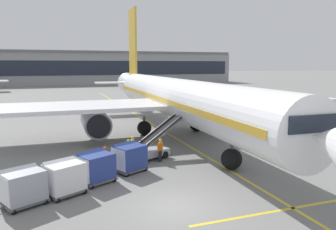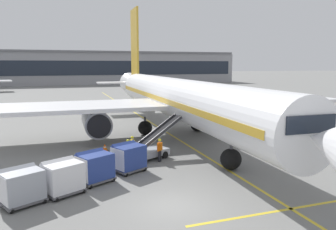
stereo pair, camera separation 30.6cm
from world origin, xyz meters
name	(u,v)px [view 2 (the right image)]	position (x,y,z in m)	size (l,w,h in m)	color
ground_plane	(173,206)	(0.00, 0.00, 0.00)	(600.00, 600.00, 0.00)	slate
parked_airplane	(175,98)	(5.86, 15.82, 3.75)	(35.67, 45.87, 15.36)	white
belt_loader	(149,147)	(1.10, 8.52, 0.88)	(5.30, 3.35, 3.12)	#A3A8B2
baggage_cart_lead	(128,157)	(-0.97, 6.14, 1.00)	(2.79, 2.33, 1.91)	#515156
baggage_cart_second	(95,166)	(-3.33, 4.77, 1.00)	(2.79, 2.33, 1.91)	#515156
baggage_cart_third	(63,177)	(-5.20, 3.49, 1.00)	(2.79, 2.33, 1.91)	#515156
baggage_cart_fourth	(21,185)	(-7.21, 2.76, 1.00)	(2.79, 2.33, 1.91)	#515156
ground_crew_by_loader	(128,149)	(-0.58, 8.08, 1.00)	(0.45, 0.43, 1.74)	black
ground_crew_by_carts	(130,159)	(-0.96, 5.63, 1.00)	(0.55, 0.33, 1.74)	black
ground_crew_marshaller	(160,148)	(1.67, 7.54, 1.00)	(0.46, 0.43, 1.74)	black
ground_crew_wingwalker	(132,146)	(-0.05, 9.03, 1.00)	(0.33, 0.55, 1.74)	#514C42
safety_cone_engine_keepout	(105,148)	(-1.78, 11.69, 0.32)	(0.58, 0.58, 0.66)	black
safety_cone_wingtip	(99,151)	(-2.40, 10.76, 0.30)	(0.54, 0.54, 0.62)	black
apron_guidance_line_lead_in	(174,137)	(5.49, 14.99, 0.00)	(0.20, 110.00, 0.01)	yellow
apron_guidance_line_stop_bar	(297,208)	(5.85, -2.14, 0.00)	(12.00, 0.20, 0.01)	yellow
terminal_building	(78,68)	(2.05, 112.27, 5.93)	(120.53, 18.82, 11.97)	#939399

